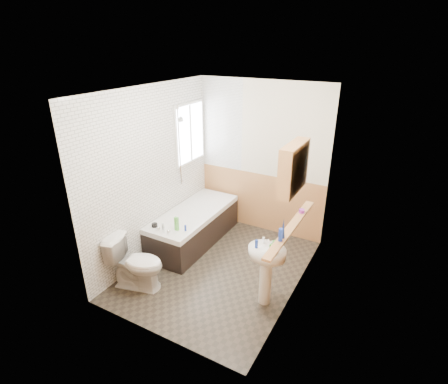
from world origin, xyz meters
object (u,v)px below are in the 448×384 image
Objects in this scene: toilet at (136,263)px; sink at (266,264)px; bathtub at (194,225)px; medicine_cabinet at (293,168)px; pine_shelf at (291,227)px.

sink is (1.60, 0.53, 0.21)m from toilet.
medicine_cabinet is at bearing -18.96° from bathtub.
pine_shelf reaches higher than toilet.
toilet is 2.37m from medicine_cabinet.
pine_shelf is 0.74m from medicine_cabinet.
bathtub is 2.36m from medicine_cabinet.
toilet reaches higher than bathtub.
medicine_cabinet is (-0.03, -0.02, 0.74)m from pine_shelf.
medicine_cabinet is at bearing -82.83° from toilet.
pine_shelf is at bearing -18.01° from bathtub.
bathtub is 2.00m from pine_shelf.
bathtub is at bearing 161.99° from pine_shelf.
bathtub is at bearing 161.04° from medicine_cabinet.
sink is 0.54m from pine_shelf.
bathtub is at bearing 144.82° from sink.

